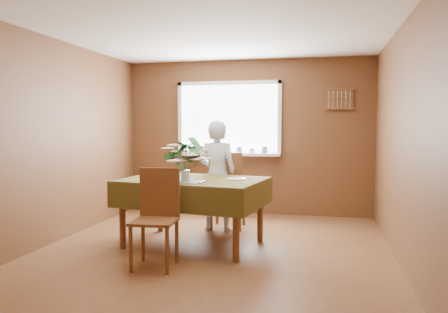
% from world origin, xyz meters
% --- Properties ---
extents(floor, '(4.50, 4.50, 0.00)m').
position_xyz_m(floor, '(0.00, 0.00, 0.00)').
color(floor, brown).
rests_on(floor, ground).
extents(ceiling, '(4.50, 4.50, 0.00)m').
position_xyz_m(ceiling, '(0.00, 0.00, 2.50)').
color(ceiling, white).
rests_on(ceiling, wall_back).
extents(wall_back, '(4.00, 0.00, 4.00)m').
position_xyz_m(wall_back, '(0.00, 2.25, 1.25)').
color(wall_back, brown).
rests_on(wall_back, floor).
extents(wall_front, '(4.00, 0.00, 4.00)m').
position_xyz_m(wall_front, '(0.00, -2.25, 1.25)').
color(wall_front, brown).
rests_on(wall_front, floor).
extents(wall_left, '(0.00, 4.50, 4.50)m').
position_xyz_m(wall_left, '(-2.00, 0.00, 1.25)').
color(wall_left, brown).
rests_on(wall_left, floor).
extents(wall_right, '(0.00, 4.50, 4.50)m').
position_xyz_m(wall_right, '(2.00, 0.00, 1.25)').
color(wall_right, brown).
rests_on(wall_right, floor).
extents(window_assembly, '(1.72, 0.20, 1.22)m').
position_xyz_m(window_assembly, '(-0.30, 2.19, 1.34)').
color(window_assembly, white).
rests_on(window_assembly, wall_back).
extents(spoon_rack, '(0.44, 0.05, 0.33)m').
position_xyz_m(spoon_rack, '(1.45, 2.22, 1.85)').
color(spoon_rack, brown).
rests_on(spoon_rack, wall_back).
extents(dining_table, '(1.80, 1.36, 0.81)m').
position_xyz_m(dining_table, '(-0.30, 0.20, 0.70)').
color(dining_table, brown).
rests_on(dining_table, floor).
extents(chair_far, '(0.48, 0.48, 1.07)m').
position_xyz_m(chair_far, '(-0.08, 1.08, 0.58)').
color(chair_far, brown).
rests_on(chair_far, floor).
extents(chair_near, '(0.46, 0.46, 1.00)m').
position_xyz_m(chair_near, '(-0.44, -0.61, 0.54)').
color(chair_near, brown).
rests_on(chair_near, floor).
extents(seated_woman, '(0.58, 0.40, 1.51)m').
position_xyz_m(seated_woman, '(-0.19, 0.95, 0.76)').
color(seated_woman, white).
rests_on(seated_woman, floor).
extents(flower_bouquet, '(0.51, 0.51, 0.44)m').
position_xyz_m(flower_bouquet, '(-0.32, -0.03, 1.08)').
color(flower_bouquet, white).
rests_on(flower_bouquet, dining_table).
extents(side_plate, '(0.31, 0.31, 0.01)m').
position_xyz_m(side_plate, '(0.21, 0.25, 0.81)').
color(side_plate, white).
rests_on(side_plate, dining_table).
extents(table_knife, '(0.03, 0.22, 0.00)m').
position_xyz_m(table_knife, '(-0.11, -0.07, 0.81)').
color(table_knife, silver).
rests_on(table_knife, dining_table).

